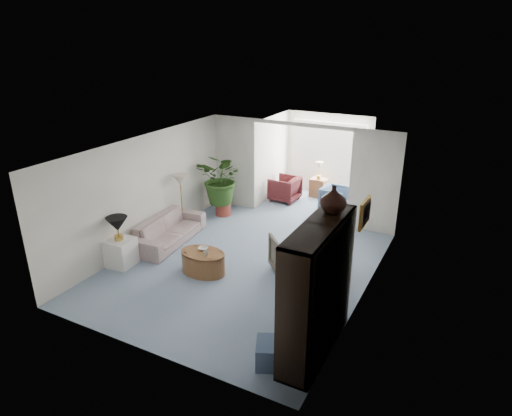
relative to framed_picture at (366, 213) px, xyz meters
The scene contains 26 objects.
floor 2.99m from the framed_picture, behind, with size 6.00×6.00×0.00m, color #8196AB.
sunroom_floor 5.16m from the framed_picture, 120.36° to the left, with size 2.60×2.60×0.00m, color #8196AB.
back_pier_left 5.37m from the framed_picture, 144.59° to the left, with size 1.20×0.12×2.50m, color white.
back_pier_right 3.18m from the framed_picture, 100.24° to the left, with size 1.20×0.12×2.50m, color white.
back_header 4.03m from the framed_picture, 128.43° to the left, with size 2.60×0.12×0.10m, color white.
window_pane 5.83m from the framed_picture, 114.98° to the left, with size 2.20×0.02×1.50m, color white.
window_blinds 5.81m from the framed_picture, 115.11° to the left, with size 2.20×0.02×1.50m, color white.
framed_picture is the anchor object (origin of this frame).
sofa 4.76m from the framed_picture, behind, with size 2.09×0.82×0.61m, color #B7AD9B.
end_table 5.05m from the framed_picture, 167.96° to the right, with size 0.53×0.53×0.58m, color white.
table_lamp 4.91m from the framed_picture, 167.96° to the right, with size 0.44×0.44×0.30m, color black.
floor_lamp 4.90m from the framed_picture, 166.48° to the left, with size 0.36×0.36×0.28m, color beige.
coffee_table 3.42m from the framed_picture, behind, with size 0.95×0.95×0.45m, color brown.
coffee_bowl 3.36m from the framed_picture, behind, with size 0.19×0.19×0.05m, color silver.
coffee_cup 3.19m from the framed_picture, 168.81° to the right, with size 0.10×0.10×0.09m, color #BBB2A3.
wingback_chair 1.94m from the framed_picture, 166.37° to the left, with size 0.85×0.88×0.80m, color #61574C.
side_table_dark 1.69m from the framed_picture, 137.63° to the left, with size 0.50×0.40×0.60m, color black.
entertainment_cabinet 1.78m from the framed_picture, 98.01° to the right, with size 0.50×1.87×2.08m, color black.
cabinet_urn 1.30m from the framed_picture, 101.46° to the right, with size 0.39×0.39×0.41m, color black.
ottoman 2.80m from the framed_picture, 106.13° to the right, with size 0.46×0.46×0.37m, color #495A7E.
plant_pot 5.13m from the framed_picture, 151.45° to the left, with size 0.40×0.40×0.32m, color #94372B.
house_plant 4.95m from the framed_picture, 151.45° to the left, with size 1.25×1.08×1.38m, color #2B4F1B.
sunroom_chair_blue 4.69m from the framed_picture, 113.73° to the left, with size 0.68×0.70×0.64m, color #495A7E.
sunroom_chair_maroon 5.44m from the framed_picture, 128.84° to the left, with size 0.75×0.78×0.71m, color #551E1D.
sunroom_table 5.67m from the framed_picture, 117.75° to the left, with size 0.45×0.35×0.55m, color brown.
shelf_clutter 1.87m from the framed_picture, 99.10° to the right, with size 0.30×1.28×1.06m.
Camera 1 is at (4.04, -7.15, 4.55)m, focal length 31.32 mm.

